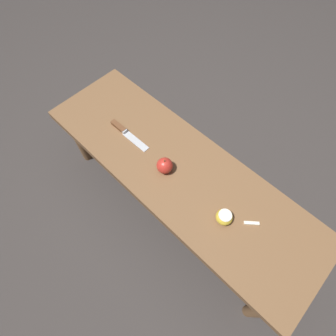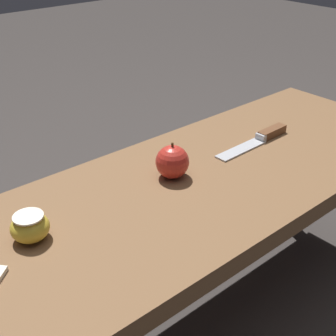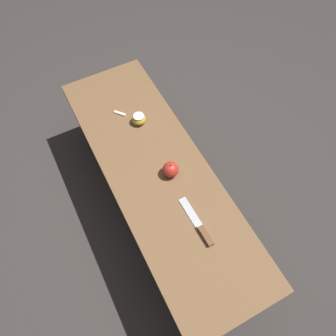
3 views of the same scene
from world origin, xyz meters
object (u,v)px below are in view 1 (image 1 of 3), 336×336
Objects in this scene: knife at (124,131)px; apple_whole at (165,166)px; wooden_bench at (178,174)px; apple_cut at (224,217)px.

knife is 2.93× the size of apple_whole.
apple_whole is at bearing -3.50° from knife.
wooden_bench is 0.32m from knife.
apple_whole is (-0.04, -0.04, 0.09)m from wooden_bench.
apple_whole is 1.19× the size of apple_cut.
knife is at bearing 179.05° from apple_cut.
apple_cut is at bearing 0.24° from apple_whole.
wooden_bench is 5.88× the size of knife.
wooden_bench is 0.10m from apple_whole.
knife is at bearing 177.68° from apple_whole.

